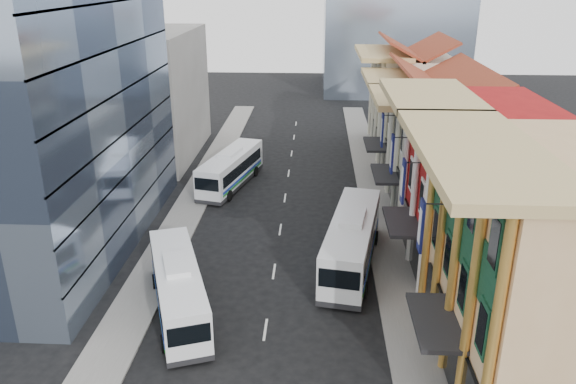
# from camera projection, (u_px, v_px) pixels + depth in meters

# --- Properties ---
(sidewalk_right) EXTENTS (3.00, 90.00, 0.15)m
(sidewalk_right) POSITION_uv_depth(u_px,v_px,m) (384.00, 231.00, 45.98)
(sidewalk_right) COLOR slate
(sidewalk_right) RESTS_ON ground
(sidewalk_left) EXTENTS (3.00, 90.00, 0.15)m
(sidewalk_left) POSITION_uv_depth(u_px,v_px,m) (179.00, 226.00, 46.78)
(sidewalk_left) COLOR slate
(sidewalk_left) RESTS_ON ground
(shophouse_tan) EXTENTS (8.00, 14.00, 12.00)m
(shophouse_tan) POSITION_uv_depth(u_px,v_px,m) (540.00, 272.00, 27.75)
(shophouse_tan) COLOR tan
(shophouse_tan) RESTS_ON ground
(shophouse_red) EXTENTS (8.00, 10.00, 12.00)m
(shophouse_red) POSITION_uv_depth(u_px,v_px,m) (476.00, 186.00, 38.91)
(shophouse_red) COLOR #9C1211
(shophouse_red) RESTS_ON ground
(shophouse_cream_near) EXTENTS (8.00, 9.00, 10.00)m
(shophouse_cream_near) POSITION_uv_depth(u_px,v_px,m) (446.00, 158.00, 48.11)
(shophouse_cream_near) COLOR beige
(shophouse_cream_near) RESTS_ON ground
(shophouse_cream_mid) EXTENTS (8.00, 9.00, 10.00)m
(shophouse_cream_mid) POSITION_uv_depth(u_px,v_px,m) (427.00, 130.00, 56.48)
(shophouse_cream_mid) COLOR beige
(shophouse_cream_mid) RESTS_ON ground
(shophouse_cream_far) EXTENTS (8.00, 12.00, 11.00)m
(shophouse_cream_far) POSITION_uv_depth(u_px,v_px,m) (411.00, 103.00, 66.06)
(shophouse_cream_far) COLOR beige
(shophouse_cream_far) RESTS_ON ground
(office_tower) EXTENTS (12.00, 26.00, 30.00)m
(office_tower) POSITION_uv_depth(u_px,v_px,m) (32.00, 47.00, 38.95)
(office_tower) COLOR #424F68
(office_tower) RESTS_ON ground
(office_block_far) EXTENTS (10.00, 18.00, 14.00)m
(office_block_far) POSITION_uv_depth(u_px,v_px,m) (150.00, 95.00, 63.21)
(office_block_far) COLOR gray
(office_block_far) RESTS_ON ground
(bus_left_near) EXTENTS (6.21, 11.48, 3.61)m
(bus_left_near) POSITION_uv_depth(u_px,v_px,m) (178.00, 287.00, 34.46)
(bus_left_near) COLOR white
(bus_left_near) RESTS_ON ground
(bus_left_far) EXTENTS (5.37, 11.78, 3.68)m
(bus_left_far) POSITION_uv_depth(u_px,v_px,m) (231.00, 168.00, 55.26)
(bus_left_far) COLOR silver
(bus_left_far) RESTS_ON ground
(bus_right) EXTENTS (5.18, 12.96, 4.05)m
(bus_right) POSITION_uv_depth(u_px,v_px,m) (352.00, 240.00, 39.99)
(bus_right) COLOR silver
(bus_right) RESTS_ON ground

